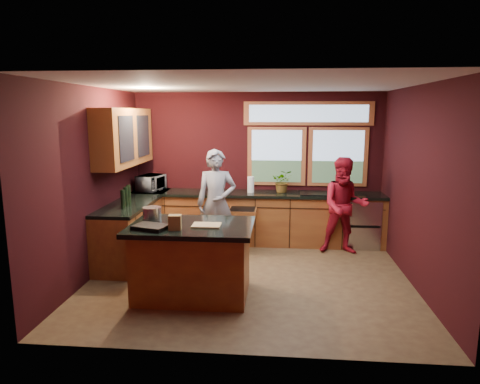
# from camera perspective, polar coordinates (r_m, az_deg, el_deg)

# --- Properties ---
(floor) EXTENTS (4.50, 4.50, 0.00)m
(floor) POSITION_cam_1_polar(r_m,az_deg,el_deg) (6.27, 1.27, -11.32)
(floor) COLOR brown
(floor) RESTS_ON ground
(room_shell) EXTENTS (4.52, 4.02, 2.71)m
(room_shell) POSITION_cam_1_polar(r_m,az_deg,el_deg) (6.23, -3.97, 5.60)
(room_shell) COLOR black
(room_shell) RESTS_ON ground
(back_counter) EXTENTS (4.50, 0.64, 0.93)m
(back_counter) POSITION_cam_1_polar(r_m,az_deg,el_deg) (7.73, 3.63, -3.47)
(back_counter) COLOR brown
(back_counter) RESTS_ON floor
(left_counter) EXTENTS (0.64, 2.30, 0.93)m
(left_counter) POSITION_cam_1_polar(r_m,az_deg,el_deg) (7.30, -13.75, -4.60)
(left_counter) COLOR brown
(left_counter) RESTS_ON floor
(island) EXTENTS (1.55, 1.05, 0.95)m
(island) POSITION_cam_1_polar(r_m,az_deg,el_deg) (5.56, -6.38, -8.99)
(island) COLOR brown
(island) RESTS_ON floor
(person_grey) EXTENTS (0.68, 0.49, 1.76)m
(person_grey) POSITION_cam_1_polar(r_m,az_deg,el_deg) (6.97, -3.17, -1.52)
(person_grey) COLOR slate
(person_grey) RESTS_ON floor
(person_red) EXTENTS (0.80, 0.63, 1.62)m
(person_red) POSITION_cam_1_polar(r_m,az_deg,el_deg) (7.30, 13.77, -1.83)
(person_red) COLOR maroon
(person_red) RESTS_ON floor
(microwave) EXTENTS (0.46, 0.59, 0.29)m
(microwave) POSITION_cam_1_polar(r_m,az_deg,el_deg) (7.95, -11.77, 1.20)
(microwave) COLOR #999999
(microwave) RESTS_ON left_counter
(potted_plant) EXTENTS (0.36, 0.31, 0.40)m
(potted_plant) POSITION_cam_1_polar(r_m,az_deg,el_deg) (7.65, 5.70, 1.44)
(potted_plant) COLOR #999999
(potted_plant) RESTS_ON back_counter
(paper_towel) EXTENTS (0.12, 0.12, 0.28)m
(paper_towel) POSITION_cam_1_polar(r_m,az_deg,el_deg) (7.62, 1.44, 0.99)
(paper_towel) COLOR white
(paper_towel) RESTS_ON back_counter
(cutting_board) EXTENTS (0.36, 0.26, 0.02)m
(cutting_board) POSITION_cam_1_polar(r_m,az_deg,el_deg) (5.34, -4.48, -4.44)
(cutting_board) COLOR tan
(cutting_board) RESTS_ON island
(stock_pot) EXTENTS (0.24, 0.24, 0.18)m
(stock_pot) POSITION_cam_1_polar(r_m,az_deg,el_deg) (5.68, -11.64, -2.88)
(stock_pot) COLOR #B8B7BD
(stock_pot) RESTS_ON island
(paper_bag) EXTENTS (0.16, 0.14, 0.18)m
(paper_bag) POSITION_cam_1_polar(r_m,az_deg,el_deg) (5.20, -8.68, -4.02)
(paper_bag) COLOR brown
(paper_bag) RESTS_ON island
(black_tray) EXTENTS (0.46, 0.38, 0.05)m
(black_tray) POSITION_cam_1_polar(r_m,az_deg,el_deg) (5.29, -11.82, -4.59)
(black_tray) COLOR black
(black_tray) RESTS_ON island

